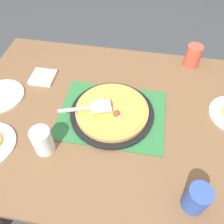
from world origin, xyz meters
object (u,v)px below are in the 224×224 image
(pizza, at_px, (112,110))
(pizza_server, at_px, (90,108))
(cup_corner, at_px, (193,56))
(pizza_pan, at_px, (112,113))
(cup_far, at_px, (197,199))
(plate_side, at_px, (1,96))
(napkin_stack, at_px, (43,77))
(cup_near, at_px, (43,141))

(pizza, bearing_deg, pizza_server, -161.06)
(pizza, xyz_separation_m, cup_corner, (0.37, 0.43, 0.03))
(cup_corner, bearing_deg, pizza_pan, -130.79)
(cup_far, relative_size, pizza_server, 0.52)
(plate_side, bearing_deg, cup_corner, 23.75)
(pizza_server, bearing_deg, pizza_pan, 19.13)
(pizza, xyz_separation_m, cup_far, (0.35, -0.35, 0.03))
(napkin_stack, bearing_deg, cup_far, -35.23)
(plate_side, distance_m, cup_corner, 1.01)
(plate_side, height_order, pizza_server, pizza_server)
(pizza, height_order, napkin_stack, pizza)
(pizza_pan, distance_m, napkin_stack, 0.44)
(cup_far, relative_size, cup_corner, 1.00)
(pizza_pan, xyz_separation_m, napkin_stack, (-0.40, 0.18, -0.01))
(cup_corner, distance_m, napkin_stack, 0.81)
(pizza_server, bearing_deg, cup_near, -127.44)
(pizza_pan, bearing_deg, plate_side, 177.94)
(cup_far, xyz_separation_m, pizza_server, (-0.44, 0.32, 0.01))
(cup_near, relative_size, napkin_stack, 1.00)
(pizza_pan, bearing_deg, napkin_stack, 155.88)
(pizza, relative_size, napkin_stack, 2.75)
(plate_side, bearing_deg, cup_far, -22.20)
(pizza, relative_size, cup_corner, 2.75)
(plate_side, bearing_deg, napkin_stack, 45.66)
(pizza_server, height_order, napkin_stack, pizza_server)
(cup_near, relative_size, pizza_server, 0.52)
(napkin_stack, bearing_deg, cup_corner, 17.85)
(pizza, bearing_deg, cup_far, -45.12)
(pizza_pan, distance_m, cup_corner, 0.56)
(plate_side, distance_m, napkin_stack, 0.22)
(pizza_pan, xyz_separation_m, cup_corner, (0.37, 0.43, 0.05))
(pizza_pan, bearing_deg, cup_far, -45.13)
(cup_near, xyz_separation_m, pizza_server, (0.15, 0.19, 0.01))
(pizza_pan, xyz_separation_m, cup_near, (-0.24, -0.22, 0.05))
(pizza_server, bearing_deg, cup_corner, 44.88)
(cup_far, relative_size, napkin_stack, 1.00)
(pizza_pan, relative_size, pizza_server, 1.64)
(pizza, bearing_deg, pizza_pan, 124.83)
(pizza, distance_m, pizza_server, 0.10)
(cup_near, height_order, napkin_stack, cup_near)
(cup_corner, bearing_deg, cup_near, -133.05)
(cup_near, distance_m, cup_corner, 0.89)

